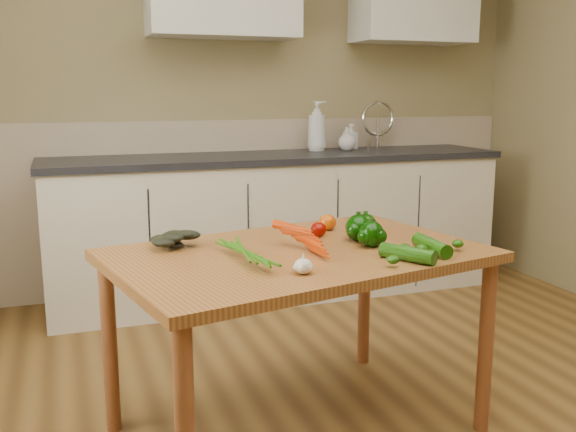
# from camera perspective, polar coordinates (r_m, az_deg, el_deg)

# --- Properties ---
(room) EXTENTS (4.04, 5.04, 2.64)m
(room) POSITION_cam_1_polar(r_m,az_deg,el_deg) (2.06, 12.01, 9.79)
(room) COLOR brown
(room) RESTS_ON ground
(counter_run) EXTENTS (2.84, 0.64, 1.14)m
(counter_run) POSITION_cam_1_polar(r_m,az_deg,el_deg) (4.07, -0.75, -0.67)
(counter_run) COLOR beige
(counter_run) RESTS_ON ground
(table) EXTENTS (1.47, 1.11, 0.71)m
(table) POSITION_cam_1_polar(r_m,az_deg,el_deg) (2.37, 0.89, -4.95)
(table) COLOR #A76630
(table) RESTS_ON ground
(soap_bottle_a) EXTENTS (0.17, 0.17, 0.32)m
(soap_bottle_a) POSITION_cam_1_polar(r_m,az_deg,el_deg) (4.19, 2.58, 8.00)
(soap_bottle_a) COLOR silver
(soap_bottle_a) RESTS_ON counter_run
(soap_bottle_b) EXTENTS (0.08, 0.09, 0.17)m
(soap_bottle_b) POSITION_cam_1_polar(r_m,az_deg,el_deg) (4.35, 5.57, 7.05)
(soap_bottle_b) COLOR silver
(soap_bottle_b) RESTS_ON counter_run
(soap_bottle_c) EXTENTS (0.12, 0.12, 0.15)m
(soap_bottle_c) POSITION_cam_1_polar(r_m,az_deg,el_deg) (4.25, 5.27, 6.83)
(soap_bottle_c) COLOR silver
(soap_bottle_c) RESTS_ON counter_run
(carrot_bunch) EXTENTS (0.28, 0.24, 0.07)m
(carrot_bunch) POSITION_cam_1_polar(r_m,az_deg,el_deg) (2.29, -0.13, -2.60)
(carrot_bunch) COLOR #CE3804
(carrot_bunch) RESTS_ON table
(leafy_greens) EXTENTS (0.19, 0.17, 0.09)m
(leafy_greens) POSITION_cam_1_polar(r_m,az_deg,el_deg) (2.41, -10.23, -1.72)
(leafy_greens) COLOR black
(leafy_greens) RESTS_ON table
(garlic_bulb) EXTENTS (0.06, 0.06, 0.05)m
(garlic_bulb) POSITION_cam_1_polar(r_m,az_deg,el_deg) (2.05, 1.36, -4.48)
(garlic_bulb) COLOR white
(garlic_bulb) RESTS_ON table
(pepper_a) EXTENTS (0.10, 0.10, 0.10)m
(pepper_a) POSITION_cam_1_polar(r_m,az_deg,el_deg) (2.51, 6.26, -1.05)
(pepper_a) COLOR black
(pepper_a) RESTS_ON table
(pepper_b) EXTENTS (0.09, 0.09, 0.09)m
(pepper_b) POSITION_cam_1_polar(r_m,az_deg,el_deg) (2.56, 6.89, -0.89)
(pepper_b) COLOR black
(pepper_b) RESTS_ON table
(pepper_c) EXTENTS (0.10, 0.10, 0.10)m
(pepper_c) POSITION_cam_1_polar(r_m,az_deg,el_deg) (2.42, 7.43, -1.61)
(pepper_c) COLOR black
(pepper_c) RESTS_ON table
(tomato_a) EXTENTS (0.06, 0.06, 0.06)m
(tomato_a) POSITION_cam_1_polar(r_m,az_deg,el_deg) (2.57, 2.72, -1.20)
(tomato_a) COLOR #7E0902
(tomato_a) RESTS_ON table
(tomato_b) EXTENTS (0.07, 0.07, 0.07)m
(tomato_b) POSITION_cam_1_polar(r_m,az_deg,el_deg) (2.69, 3.53, -0.56)
(tomato_b) COLOR #C04904
(tomato_b) RESTS_ON table
(tomato_c) EXTENTS (0.07, 0.07, 0.06)m
(tomato_c) POSITION_cam_1_polar(r_m,az_deg,el_deg) (2.67, 7.22, -0.76)
(tomato_c) COLOR #C04904
(tomato_c) RESTS_ON table
(zucchini_a) EXTENTS (0.07, 0.21, 0.05)m
(zucchini_a) POSITION_cam_1_polar(r_m,az_deg,el_deg) (2.37, 12.66, -2.58)
(zucchini_a) COLOR #144207
(zucchini_a) RESTS_ON table
(zucchini_b) EXTENTS (0.15, 0.20, 0.05)m
(zucchini_b) POSITION_cam_1_polar(r_m,az_deg,el_deg) (2.24, 10.59, -3.32)
(zucchini_b) COLOR #144207
(zucchini_b) RESTS_ON table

